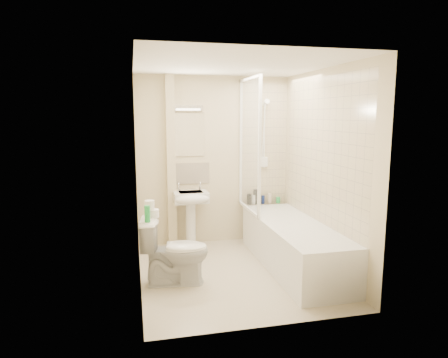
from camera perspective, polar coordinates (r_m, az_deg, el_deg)
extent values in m
plane|color=beige|center=(4.88, 1.58, -13.23)|extent=(2.50, 2.50, 0.00)
cube|color=beige|center=(5.77, -1.48, 2.61)|extent=(2.20, 0.02, 2.40)
cube|color=beige|center=(4.41, -12.31, 0.38)|extent=(0.02, 2.50, 2.40)
cube|color=beige|center=(4.95, 14.07, 1.25)|extent=(0.02, 2.50, 2.40)
cube|color=white|center=(4.54, 1.72, 16.01)|extent=(2.20, 2.50, 0.02)
cube|color=beige|center=(5.93, 5.68, 4.93)|extent=(0.70, 0.01, 1.75)
cube|color=beige|center=(4.95, 13.86, 3.88)|extent=(0.01, 2.10, 1.75)
cube|color=beige|center=(5.62, -7.58, 2.36)|extent=(0.12, 0.12, 2.40)
cube|color=beige|center=(5.72, -5.09, 0.80)|extent=(0.60, 0.02, 0.30)
cube|color=white|center=(5.66, -5.17, 6.31)|extent=(0.46, 0.01, 0.60)
cube|color=silver|center=(5.63, -5.19, 10.06)|extent=(0.42, 0.07, 0.07)
cube|color=white|center=(5.04, 9.88, -9.27)|extent=(0.70, 2.10, 0.55)
cube|color=white|center=(4.98, 9.95, -6.87)|extent=(0.56, 1.96, 0.05)
cube|color=white|center=(5.40, 3.64, 4.82)|extent=(0.01, 0.90, 1.80)
cube|color=white|center=(5.82, 2.43, 5.13)|extent=(0.04, 0.04, 1.80)
cube|color=white|center=(4.98, 5.12, 4.42)|extent=(0.04, 0.04, 1.80)
cube|color=white|center=(5.41, 3.73, 14.15)|extent=(0.04, 0.90, 0.04)
cube|color=white|center=(5.54, 3.54, -4.30)|extent=(0.04, 0.90, 0.03)
cylinder|color=white|center=(5.90, 5.77, 6.12)|extent=(0.02, 0.02, 0.90)
cylinder|color=white|center=(5.94, 5.70, 1.78)|extent=(0.05, 0.05, 0.02)
cylinder|color=white|center=(5.89, 5.84, 10.50)|extent=(0.05, 0.05, 0.02)
cylinder|color=white|center=(5.83, 6.06, 10.80)|extent=(0.08, 0.11, 0.11)
cube|color=white|center=(5.93, 5.73, 2.45)|extent=(0.10, 0.05, 0.14)
cylinder|color=white|center=(5.87, 5.67, 6.60)|extent=(0.01, 0.13, 0.84)
cylinder|color=white|center=(5.71, -4.77, -6.52)|extent=(0.14, 0.14, 0.64)
cube|color=white|center=(5.58, -4.78, -2.56)|extent=(0.47, 0.36, 0.15)
ellipsoid|color=white|center=(5.42, -4.52, -2.92)|extent=(0.47, 0.20, 0.15)
cube|color=silver|center=(5.57, -4.79, -2.01)|extent=(0.33, 0.24, 0.04)
cylinder|color=white|center=(5.65, -6.51, -1.23)|extent=(0.03, 0.03, 0.10)
cylinder|color=white|center=(5.69, -3.42, -1.11)|extent=(0.03, 0.03, 0.10)
sphere|color=white|center=(5.64, -6.51, -0.74)|extent=(0.04, 0.04, 0.04)
sphere|color=white|center=(5.68, -3.42, -0.62)|extent=(0.04, 0.04, 0.04)
cylinder|color=black|center=(5.90, 3.62, -2.90)|extent=(0.07, 0.07, 0.16)
cylinder|color=silver|center=(5.92, 4.29, -2.94)|extent=(0.06, 0.06, 0.14)
cylinder|color=black|center=(5.92, 4.49, -2.53)|extent=(0.06, 0.06, 0.22)
cylinder|color=navy|center=(5.96, 5.59, -2.94)|extent=(0.05, 0.05, 0.12)
cylinder|color=beige|center=(5.99, 6.53, -2.76)|extent=(0.06, 0.06, 0.15)
cylinder|color=#32C259|center=(6.04, 7.74, -2.98)|extent=(0.06, 0.06, 0.09)
imported|color=white|center=(4.51, -7.01, -10.16)|extent=(0.61, 0.84, 0.74)
cylinder|color=white|center=(4.46, -9.99, -4.85)|extent=(0.11, 0.11, 0.09)
cylinder|color=white|center=(4.41, -10.59, -3.71)|extent=(0.10, 0.10, 0.11)
cylinder|color=green|center=(4.26, -10.90, -4.92)|extent=(0.06, 0.06, 0.18)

